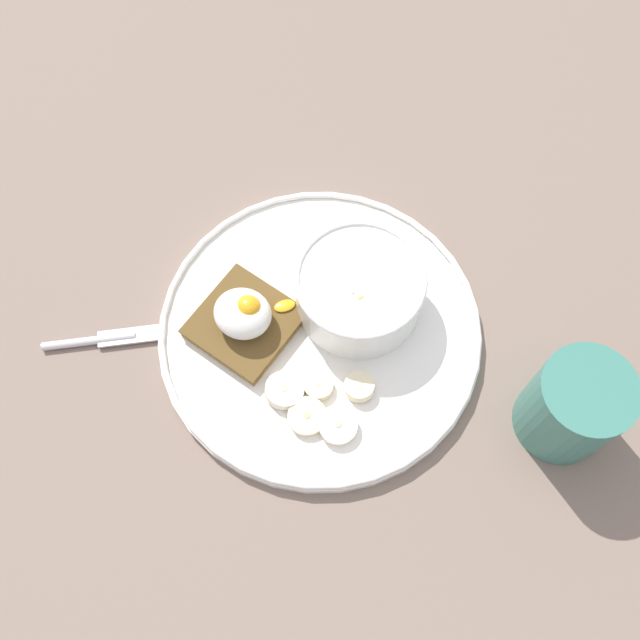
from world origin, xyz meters
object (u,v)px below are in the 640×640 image
Objects in this scene: poached_egg at (244,313)px; banana_slice_left at (319,386)px; banana_slice_front at (288,392)px; coffee_mug at (573,406)px; banana_slice_back at (307,417)px; oatmeal_bowl at (359,290)px; banana_slice_inner at (359,387)px; toast_slice at (245,323)px; banana_slice_right at (338,426)px; knife at (107,339)px.

poached_egg is 9.39cm from banana_slice_left.
coffee_mug is at bearing -158.32° from banana_slice_front.
banana_slice_front is 0.96× the size of banana_slice_back.
banana_slice_left is 3.02cm from banana_slice_back.
oatmeal_bowl is at bearing -98.40° from banana_slice_front.
banana_slice_front and banana_slice_inner have the same top height.
toast_slice is 2.03× the size of banana_slice_back.
banana_slice_inner is (-5.49, -3.32, 0.04)cm from banana_slice_front.
banana_slice_left is 0.40× the size of coffee_mug.
poached_egg is 10.86cm from banana_slice_back.
poached_egg is at bearing -22.03° from banana_slice_right.
banana_slice_back is at bearing 149.84° from poached_egg.
banana_slice_back reaches higher than knife.
toast_slice reaches higher than banana_slice_back.
banana_slice_left is 0.76× the size of banana_slice_right.
oatmeal_bowl is 11.36cm from banana_slice_front.
banana_slice_right is (-12.02, 4.74, -0.20)cm from toast_slice.
coffee_mug reaches higher than banana_slice_front.
banana_slice_inner is at bearing 176.72° from toast_slice.
banana_slice_inner reaches higher than knife.
coffee_mug reaches higher than banana_slice_left.
knife is (23.20, 2.10, -1.14)cm from banana_slice_right.
banana_slice_inner is (-3.86, 7.71, -2.18)cm from oatmeal_bowl.
poached_egg reaches higher than banana_slice_right.
poached_egg is (-0.09, -0.08, 2.25)cm from toast_slice.
banana_slice_back is (-9.13, 5.31, -2.52)cm from poached_egg.
oatmeal_bowl reaches higher than banana_slice_right.
oatmeal_bowl reaches higher than banana_slice_inner.
toast_slice is 2.13× the size of banana_slice_front.
toast_slice is at bearing -148.51° from knife.
toast_slice and banana_slice_front have the same top height.
banana_slice_inner reaches higher than banana_slice_right.
knife is at bearing 13.00° from banana_slice_left.
toast_slice is 2.65× the size of banana_slice_left.
banana_slice_front reaches higher than knife.
oatmeal_bowl is 1.12× the size of knife.
banana_slice_front is at bearing -25.14° from banana_slice_back.
banana_slice_right reaches higher than knife.
banana_slice_front is 1.25× the size of banana_slice_left.
banana_slice_left and banana_slice_back have the same top height.
toast_slice is at bearing -31.15° from banana_slice_front.
banana_slice_right is (-11.93, 4.83, -2.45)cm from poached_egg.
oatmeal_bowl is at bearing -63.39° from banana_slice_inner.
poached_egg is 1.74× the size of banana_slice_left.
poached_egg is (8.19, 6.93, 0.20)cm from oatmeal_bowl.
coffee_mug is (-29.14, -4.93, 2.99)cm from toast_slice.
banana_slice_back is at bearing 27.00° from coffee_mug.
oatmeal_bowl is 24.12cm from knife.
banana_slice_inner is at bearing -155.12° from banana_slice_left.
knife is (20.40, 1.62, -1.07)cm from banana_slice_back.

